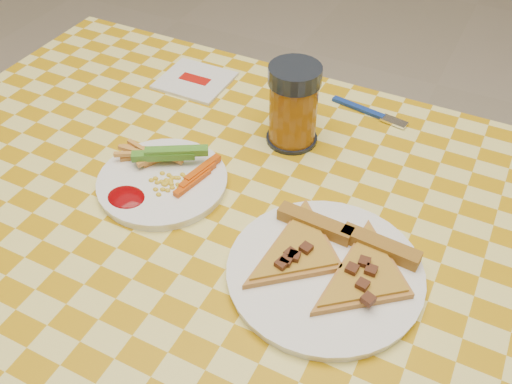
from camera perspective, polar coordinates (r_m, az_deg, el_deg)
table at (r=0.87m, az=-0.62°, el=-7.60°), size 1.28×0.88×0.76m
plate_left at (r=0.89m, az=-9.31°, el=0.91°), size 0.23×0.23×0.01m
plate_right at (r=0.76m, az=6.88°, el=-8.11°), size 0.31×0.31×0.01m
fries_veggies at (r=0.90m, az=-9.35°, el=2.45°), size 0.18×0.16×0.04m
pizza_slices at (r=0.76m, az=7.66°, el=-6.66°), size 0.24×0.22×0.02m
drink_glass at (r=0.94m, az=3.76°, el=8.59°), size 0.09×0.09×0.14m
napkin at (r=1.13m, az=-6.12°, el=11.03°), size 0.13×0.12×0.01m
fork at (r=1.05m, az=11.32°, el=7.85°), size 0.15×0.04×0.01m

